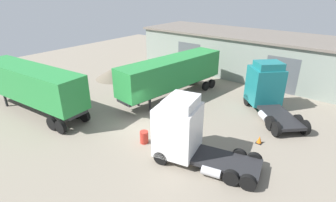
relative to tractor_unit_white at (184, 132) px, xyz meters
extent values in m
plane|color=gray|center=(-4.53, 1.31, -1.94)|extent=(60.00, 60.00, 0.00)
cube|color=gray|center=(-4.53, 19.29, 0.36)|extent=(25.43, 7.97, 4.61)
cube|color=#70665B|center=(-4.53, 19.29, 2.79)|extent=(25.93, 8.47, 0.25)
cube|color=#4C5156|center=(-10.13, 15.34, -0.14)|extent=(3.20, 0.08, 3.60)
cube|color=#4C5156|center=(1.06, 15.34, -0.14)|extent=(3.20, 0.08, 3.60)
cube|color=silver|center=(-0.42, -0.08, 0.06)|extent=(2.90, 2.98, 3.10)
cube|color=silver|center=(-0.23, -0.04, 1.89)|extent=(2.11, 2.42, 0.60)
cube|color=black|center=(-1.56, -0.35, 0.68)|extent=(0.55, 2.06, 1.12)
cube|color=#232326|center=(2.62, 0.62, -1.37)|extent=(4.20, 2.81, 0.24)
cylinder|color=#B2B2B7|center=(2.26, -0.49, -1.54)|extent=(1.20, 0.79, 0.56)
cylinder|color=black|center=(-0.76, -1.29, -1.49)|extent=(0.95, 0.50, 0.90)
cylinder|color=black|center=(-1.25, 0.85, -1.49)|extent=(0.95, 0.50, 0.90)
cylinder|color=black|center=(3.38, -0.34, -1.49)|extent=(0.95, 0.50, 0.90)
cylinder|color=black|center=(2.88, 1.81, -1.49)|extent=(0.95, 0.50, 0.90)
cylinder|color=black|center=(4.26, -0.13, -1.49)|extent=(0.95, 0.50, 0.90)
cylinder|color=black|center=(3.76, 2.01, -1.49)|extent=(0.95, 0.50, 0.90)
cube|color=#28843D|center=(-13.72, -2.43, 0.73)|extent=(11.38, 3.53, 2.65)
cube|color=#232326|center=(-13.72, -2.43, -0.71)|extent=(11.31, 2.78, 0.24)
cube|color=#232326|center=(-17.03, -3.54, -1.39)|extent=(0.17, 0.17, 1.11)
cube|color=#232326|center=(-17.18, -1.95, -1.39)|extent=(0.17, 0.17, 1.11)
cylinder|color=black|center=(-9.83, -3.18, -1.42)|extent=(1.06, 0.39, 1.04)
cylinder|color=black|center=(-10.04, -0.99, -1.42)|extent=(1.06, 0.39, 1.04)
cylinder|color=black|center=(-8.84, -3.08, -1.42)|extent=(1.06, 0.39, 1.04)
cylinder|color=black|center=(-9.04, -0.89, -1.42)|extent=(1.06, 0.39, 1.04)
cube|color=#197075|center=(1.06, 10.52, 0.15)|extent=(3.47, 3.46, 3.10)
cube|color=#197075|center=(1.20, 10.38, 1.99)|extent=(2.67, 2.67, 0.60)
cube|color=black|center=(0.23, 11.35, 0.78)|extent=(1.55, 1.54, 1.12)
cube|color=#232326|center=(3.33, 8.23, -1.28)|extent=(4.27, 4.28, 0.24)
cylinder|color=#B2B2B7|center=(2.20, 7.95, -1.45)|extent=(1.17, 1.18, 0.56)
cylinder|color=black|center=(-0.15, 10.17, -1.40)|extent=(0.98, 0.98, 1.09)
cylinder|color=black|center=(1.42, 11.72, -1.40)|extent=(0.98, 0.98, 1.09)
cylinder|color=black|center=(2.99, 7.01, -1.40)|extent=(0.98, 0.98, 1.09)
cylinder|color=black|center=(4.55, 8.56, -1.40)|extent=(0.98, 0.98, 1.09)
cylinder|color=black|center=(3.62, 6.37, -1.40)|extent=(0.98, 0.98, 1.09)
cylinder|color=black|center=(5.18, 7.92, -1.40)|extent=(0.98, 0.98, 1.09)
cube|color=#28843D|center=(-6.58, 7.30, 0.68)|extent=(3.84, 11.63, 2.54)
cube|color=#232326|center=(-6.58, 7.30, -0.71)|extent=(3.09, 11.55, 0.24)
cube|color=#232326|center=(-6.20, 3.72, -1.39)|extent=(0.18, 0.18, 1.11)
cube|color=#232326|center=(-7.79, 3.91, -1.39)|extent=(0.18, 0.18, 1.11)
cylinder|color=black|center=(-5.02, 11.05, -1.48)|extent=(0.41, 0.95, 0.92)
cylinder|color=black|center=(-7.20, 11.31, -1.48)|extent=(0.41, 0.95, 0.92)
cylinder|color=black|center=(-4.90, 12.04, -1.48)|extent=(0.41, 0.95, 0.92)
cylinder|color=black|center=(-7.09, 12.30, -1.48)|extent=(0.41, 0.95, 0.92)
cone|color=#665B4C|center=(-15.44, 7.58, -1.31)|extent=(4.10, 4.10, 1.26)
cylinder|color=#B22D23|center=(-3.18, -0.21, -1.50)|extent=(0.58, 0.58, 0.88)
cube|color=black|center=(3.08, 4.68, -1.92)|extent=(0.40, 0.40, 0.04)
cone|color=orange|center=(3.08, 4.68, -1.67)|extent=(0.36, 0.36, 0.55)
camera|label=1|loc=(7.73, -11.31, 8.06)|focal=28.00mm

